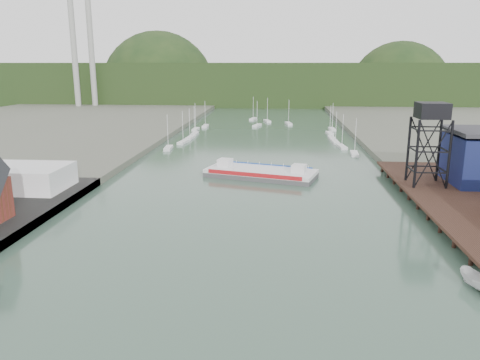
# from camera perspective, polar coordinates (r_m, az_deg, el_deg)

# --- Properties ---
(east_pier) EXTENTS (14.00, 70.00, 2.45)m
(east_pier) POSITION_cam_1_polar(r_m,az_deg,el_deg) (88.27, 25.21, -2.75)
(east_pier) COLOR black
(east_pier) RESTS_ON ground
(white_shed) EXTENTS (18.00, 12.00, 4.50)m
(white_shed) POSITION_cam_1_polar(r_m,az_deg,el_deg) (100.25, -25.24, 0.28)
(white_shed) COLOR silver
(white_shed) RESTS_ON west_quay
(lift_tower) EXTENTS (6.50, 6.50, 16.00)m
(lift_tower) POSITION_cam_1_polar(r_m,az_deg,el_deg) (97.20, 22.34, 7.26)
(lift_tower) COLOR black
(lift_tower) RESTS_ON east_pier
(marina_sailboats) EXTENTS (57.71, 92.65, 0.90)m
(marina_sailboats) POSITION_cam_1_polar(r_m,az_deg,el_deg) (174.60, 2.82, 5.74)
(marina_sailboats) COLOR silver
(marina_sailboats) RESTS_ON ground
(smokestacks) EXTENTS (11.20, 8.20, 60.00)m
(smokestacks) POSITION_cam_1_polar(r_m,az_deg,el_deg) (289.32, -18.58, 14.20)
(smokestacks) COLOR gray
(smokestacks) RESTS_ON ground
(distant_hills) EXTENTS (500.00, 120.00, 80.00)m
(distant_hills) POSITION_cam_1_polar(r_m,az_deg,el_deg) (336.08, 3.14, 11.40)
(distant_hills) COLOR black
(distant_hills) RESTS_ON ground
(chain_ferry) EXTENTS (26.59, 16.53, 3.57)m
(chain_ferry) POSITION_cam_1_polar(r_m,az_deg,el_deg) (107.40, 2.56, 0.91)
(chain_ferry) COLOR #454547
(chain_ferry) RESTS_ON ground
(motorboat) EXTENTS (3.32, 5.75, 2.09)m
(motorboat) POSITION_cam_1_polar(r_m,az_deg,el_deg) (61.18, 26.95, -10.95)
(motorboat) COLOR silver
(motorboat) RESTS_ON ground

